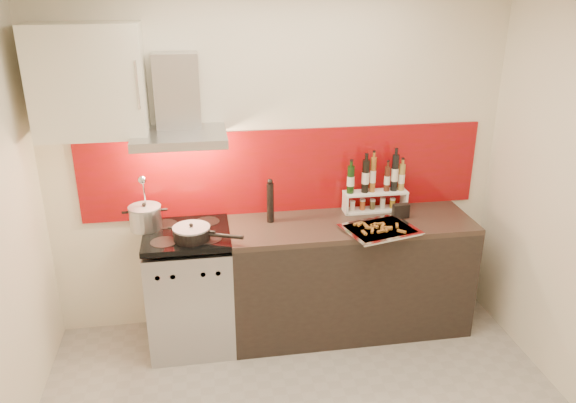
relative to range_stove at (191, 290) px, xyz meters
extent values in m
cube|color=silver|center=(0.70, 0.30, 0.86)|extent=(3.40, 0.02, 2.60)
cube|color=maroon|center=(0.75, 0.29, 0.78)|extent=(3.00, 0.02, 0.64)
cube|color=#B7B7BA|center=(0.00, 0.00, -0.02)|extent=(0.60, 0.60, 0.84)
cube|color=black|center=(0.00, -0.28, -0.11)|extent=(0.50, 0.02, 0.40)
cube|color=#B7B7BA|center=(0.00, -0.28, 0.28)|extent=(0.56, 0.02, 0.12)
cube|color=#FF190C|center=(0.00, -0.29, 0.28)|extent=(0.10, 0.01, 0.04)
cube|color=black|center=(0.00, 0.00, 0.45)|extent=(0.60, 0.60, 0.04)
cube|color=black|center=(1.20, 0.00, -0.01)|extent=(1.80, 0.60, 0.86)
cube|color=#31251E|center=(1.20, 0.00, 0.44)|extent=(1.80, 0.60, 0.04)
cube|color=#B7B7BA|center=(0.00, 0.05, 1.14)|extent=(0.62, 0.50, 0.06)
cube|color=#B7B7BA|center=(0.00, 0.20, 1.42)|extent=(0.30, 0.18, 0.50)
sphere|color=#FFD18C|center=(-0.15, 0.05, 1.10)|extent=(0.07, 0.07, 0.07)
sphere|color=#FFD18C|center=(0.15, 0.05, 1.10)|extent=(0.07, 0.07, 0.07)
cube|color=silver|center=(-0.55, 0.13, 1.51)|extent=(0.70, 0.35, 0.72)
cylinder|color=#B7B7BA|center=(-0.28, 0.10, 0.55)|extent=(0.22, 0.22, 0.16)
cylinder|color=#99999E|center=(-0.28, 0.10, 0.63)|extent=(0.23, 0.23, 0.01)
sphere|color=black|center=(-0.28, 0.10, 0.65)|extent=(0.03, 0.03, 0.03)
cylinder|color=black|center=(0.04, -0.13, 0.51)|extent=(0.25, 0.25, 0.08)
cylinder|color=#99999E|center=(0.04, -0.13, 0.55)|extent=(0.25, 0.25, 0.01)
sphere|color=black|center=(0.04, -0.13, 0.57)|extent=(0.03, 0.03, 0.03)
cylinder|color=black|center=(0.27, -0.22, 0.52)|extent=(0.23, 0.11, 0.03)
cylinder|color=silver|center=(-0.28, 0.10, 0.53)|extent=(0.09, 0.09, 0.15)
cylinder|color=silver|center=(-0.27, 0.10, 0.73)|extent=(0.01, 0.07, 0.27)
sphere|color=silver|center=(-0.27, 0.04, 0.86)|extent=(0.06, 0.06, 0.06)
cylinder|color=black|center=(0.61, 0.10, 0.61)|extent=(0.05, 0.05, 0.30)
sphere|color=black|center=(0.61, 0.10, 0.77)|extent=(0.04, 0.04, 0.04)
cube|color=white|center=(1.43, 0.18, 0.47)|extent=(0.49, 0.13, 0.01)
cube|color=white|center=(1.19, 0.18, 0.53)|extent=(0.01, 0.13, 0.14)
cube|color=white|center=(1.66, 0.18, 0.53)|extent=(0.01, 0.13, 0.14)
cube|color=white|center=(1.43, 0.18, 0.61)|extent=(0.49, 0.13, 0.02)
cylinder|color=black|center=(1.23, 0.18, 0.72)|extent=(0.05, 0.05, 0.21)
cylinder|color=black|center=(1.34, 0.18, 0.74)|extent=(0.06, 0.06, 0.25)
cylinder|color=brown|center=(1.40, 0.18, 0.75)|extent=(0.04, 0.04, 0.27)
cylinder|color=#411C11|center=(1.51, 0.18, 0.71)|extent=(0.04, 0.04, 0.19)
cylinder|color=black|center=(1.57, 0.18, 0.76)|extent=(0.05, 0.05, 0.28)
cylinder|color=olive|center=(1.63, 0.18, 0.72)|extent=(0.05, 0.05, 0.21)
cylinder|color=beige|center=(1.25, 0.18, 0.51)|extent=(0.04, 0.04, 0.06)
cylinder|color=#9F441A|center=(1.33, 0.18, 0.51)|extent=(0.04, 0.04, 0.07)
cylinder|color=#463E23|center=(1.41, 0.18, 0.51)|extent=(0.04, 0.04, 0.07)
cylinder|color=beige|center=(1.49, 0.18, 0.51)|extent=(0.04, 0.04, 0.07)
cylinder|color=#A1771A|center=(1.57, 0.18, 0.51)|extent=(0.04, 0.04, 0.06)
cube|color=black|center=(1.57, 0.01, 0.52)|extent=(0.12, 0.06, 0.10)
cube|color=silver|center=(1.35, -0.20, 0.47)|extent=(0.55, 0.47, 0.01)
cube|color=silver|center=(1.35, -0.20, 0.48)|extent=(0.57, 0.49, 0.01)
cube|color=red|center=(1.35, -0.20, 0.48)|extent=(0.50, 0.42, 0.01)
cube|color=brown|center=(1.40, -0.23, 0.49)|extent=(0.06, 0.03, 0.02)
cube|color=brown|center=(1.37, -0.13, 0.49)|extent=(0.07, 0.03, 0.02)
cube|color=brown|center=(1.34, -0.26, 0.49)|extent=(0.07, 0.03, 0.02)
cube|color=brown|center=(1.32, -0.17, 0.49)|extent=(0.05, 0.06, 0.02)
cube|color=brown|center=(1.48, -0.18, 0.49)|extent=(0.04, 0.07, 0.02)
cube|color=brown|center=(1.37, -0.24, 0.49)|extent=(0.04, 0.06, 0.02)
cube|color=brown|center=(1.48, -0.28, 0.49)|extent=(0.06, 0.06, 0.02)
cube|color=brown|center=(1.26, -0.14, 0.49)|extent=(0.03, 0.07, 0.02)
cube|color=brown|center=(1.27, -0.19, 0.49)|extent=(0.06, 0.04, 0.02)
cube|color=brown|center=(1.40, -0.20, 0.49)|extent=(0.07, 0.03, 0.02)
cube|color=brown|center=(1.38, -0.17, 0.49)|extent=(0.05, 0.06, 0.02)
cube|color=brown|center=(1.32, -0.14, 0.49)|extent=(0.06, 0.05, 0.02)
cube|color=brown|center=(1.23, -0.11, 0.49)|extent=(0.06, 0.06, 0.02)
cube|color=brown|center=(1.21, -0.11, 0.49)|extent=(0.07, 0.04, 0.02)
cube|color=brown|center=(1.21, -0.26, 0.49)|extent=(0.03, 0.06, 0.02)
cube|color=brown|center=(1.28, -0.24, 0.49)|extent=(0.04, 0.07, 0.02)
camera|label=1|loc=(0.13, -3.65, 2.12)|focal=35.00mm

